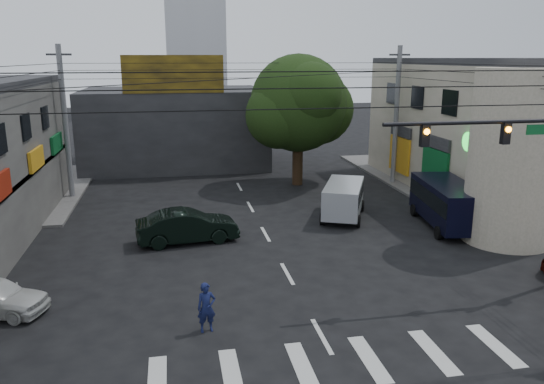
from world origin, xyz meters
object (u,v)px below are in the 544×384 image
object	(u,v)px
silver_minivan	(343,201)
navy_van	(447,205)
utility_pole_far_right	(396,117)
dark_sedan	(187,226)
utility_pole_far_left	(65,124)
traffic_officer	(206,307)
street_tree	(298,104)
traffic_gantry	(523,163)

from	to	relation	value
silver_minivan	navy_van	size ratio (longest dim) A/B	0.80
utility_pole_far_right	navy_van	bearing A→B (deg)	-97.06
dark_sedan	utility_pole_far_right	bearing A→B (deg)	-63.47
utility_pole_far_left	navy_van	distance (m)	22.26
traffic_officer	navy_van	bearing A→B (deg)	25.34
silver_minivan	traffic_officer	distance (m)	13.64
dark_sedan	traffic_officer	distance (m)	8.59
street_tree	navy_van	bearing A→B (deg)	-63.18
street_tree	navy_van	distance (m)	12.56
street_tree	silver_minivan	xyz separation A→B (m)	(0.63, -8.03, -4.53)
navy_van	dark_sedan	bearing A→B (deg)	97.83
street_tree	silver_minivan	bearing A→B (deg)	-85.54
traffic_gantry	silver_minivan	size ratio (longest dim) A/B	1.52
utility_pole_far_left	utility_pole_far_right	distance (m)	21.00
utility_pole_far_left	navy_van	world-z (taller)	utility_pole_far_left
traffic_gantry	utility_pole_far_right	size ratio (longest dim) A/B	0.78
utility_pole_far_right	navy_van	xyz separation A→B (m)	(-1.18, -9.52, -3.46)
utility_pole_far_left	utility_pole_far_right	size ratio (longest dim) A/B	1.00
utility_pole_far_left	navy_van	size ratio (longest dim) A/B	1.55
dark_sedan	silver_minivan	distance (m)	8.74
utility_pole_far_left	dark_sedan	world-z (taller)	utility_pole_far_left
utility_pole_far_right	dark_sedan	size ratio (longest dim) A/B	1.90
street_tree	utility_pole_far_right	xyz separation A→B (m)	(6.50, -1.00, -0.87)
dark_sedan	navy_van	bearing A→B (deg)	-97.36
dark_sedan	navy_van	size ratio (longest dim) A/B	0.82
silver_minivan	traffic_gantry	bearing A→B (deg)	-138.36
traffic_gantry	traffic_officer	distance (m)	12.04
dark_sedan	silver_minivan	size ratio (longest dim) A/B	1.02
street_tree	utility_pole_far_right	size ratio (longest dim) A/B	0.95
dark_sedan	silver_minivan	xyz separation A→B (m)	(8.41, 2.38, 0.17)
dark_sedan	silver_minivan	bearing A→B (deg)	-81.06
street_tree	utility_pole_far_left	world-z (taller)	utility_pole_far_left
street_tree	dark_sedan	size ratio (longest dim) A/B	1.79
utility_pole_far_left	dark_sedan	distance (m)	12.17
traffic_gantry	utility_pole_far_right	distance (m)	17.21
traffic_gantry	utility_pole_far_left	world-z (taller)	utility_pole_far_left
utility_pole_far_left	silver_minivan	world-z (taller)	utility_pole_far_left
utility_pole_far_left	traffic_officer	bearing A→B (deg)	-68.70
utility_pole_far_right	traffic_officer	xyz separation A→B (m)	(-13.98, -17.99, -3.79)
navy_van	traffic_officer	bearing A→B (deg)	131.83
navy_van	traffic_officer	world-z (taller)	navy_van
utility_pole_far_right	silver_minivan	distance (m)	9.86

